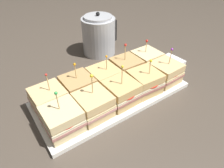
{
  "coord_description": "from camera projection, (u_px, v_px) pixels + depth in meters",
  "views": [
    {
      "loc": [
        -0.35,
        -0.51,
        0.54
      ],
      "look_at": [
        0.0,
        0.0,
        0.06
      ],
      "focal_mm": 32.0,
      "sensor_mm": 36.0,
      "label": 1
    }
  ],
  "objects": [
    {
      "name": "sandwich_back_far_left",
      "position": [
        49.0,
        99.0,
        0.72
      ],
      "size": [
        0.12,
        0.12,
        0.15
      ],
      "color": "#DBB77A",
      "rests_on": "serving_platter"
    },
    {
      "name": "sandwich_back_far_right",
      "position": [
        146.0,
        60.0,
        0.93
      ],
      "size": [
        0.12,
        0.12,
        0.15
      ],
      "color": "beige",
      "rests_on": "serving_platter"
    },
    {
      "name": "sandwich_front_center",
      "position": [
        121.0,
        93.0,
        0.74
      ],
      "size": [
        0.12,
        0.12,
        0.16
      ],
      "color": "tan",
      "rests_on": "serving_platter"
    },
    {
      "name": "serving_platter",
      "position": [
        112.0,
        94.0,
        0.81
      ],
      "size": [
        0.61,
        0.27,
        0.02
      ],
      "color": "white",
      "rests_on": "ground_plane"
    },
    {
      "name": "sandwich_back_left",
      "position": [
        78.0,
        87.0,
        0.77
      ],
      "size": [
        0.12,
        0.12,
        0.15
      ],
      "color": "tan",
      "rests_on": "serving_platter"
    },
    {
      "name": "napkin_stack",
      "position": [
        170.0,
        62.0,
        1.01
      ],
      "size": [
        0.12,
        0.12,
        0.02
      ],
      "color": "white",
      "rests_on": "ground_plane"
    },
    {
      "name": "sandwich_front_left",
      "position": [
        94.0,
        105.0,
        0.69
      ],
      "size": [
        0.12,
        0.12,
        0.16
      ],
      "color": "#DBB77A",
      "rests_on": "serving_platter"
    },
    {
      "name": "sandwich_front_right",
      "position": [
        145.0,
        82.0,
        0.8
      ],
      "size": [
        0.12,
        0.12,
        0.15
      ],
      "color": "tan",
      "rests_on": "serving_platter"
    },
    {
      "name": "sandwich_front_far_left",
      "position": [
        62.0,
        119.0,
        0.64
      ],
      "size": [
        0.12,
        0.12,
        0.15
      ],
      "color": "beige",
      "rests_on": "serving_platter"
    },
    {
      "name": "ground_plane",
      "position": [
        112.0,
        96.0,
        0.82
      ],
      "size": [
        6.0,
        6.0,
        0.0
      ],
      "primitive_type": "plane",
      "color": "#4C4238"
    },
    {
      "name": "sandwich_back_right",
      "position": [
        126.0,
        68.0,
        0.87
      ],
      "size": [
        0.12,
        0.12,
        0.16
      ],
      "color": "tan",
      "rests_on": "serving_platter"
    },
    {
      "name": "kettle_steel",
      "position": [
        99.0,
        35.0,
        1.06
      ],
      "size": [
        0.2,
        0.17,
        0.22
      ],
      "color": "#B7BABF",
      "rests_on": "ground_plane"
    },
    {
      "name": "sandwich_back_center",
      "position": [
        104.0,
        78.0,
        0.82
      ],
      "size": [
        0.12,
        0.12,
        0.15
      ],
      "color": "tan",
      "rests_on": "serving_platter"
    },
    {
      "name": "sandwich_front_far_right",
      "position": [
        165.0,
        72.0,
        0.85
      ],
      "size": [
        0.12,
        0.12,
        0.16
      ],
      "color": "#DBB77A",
      "rests_on": "serving_platter"
    }
  ]
}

